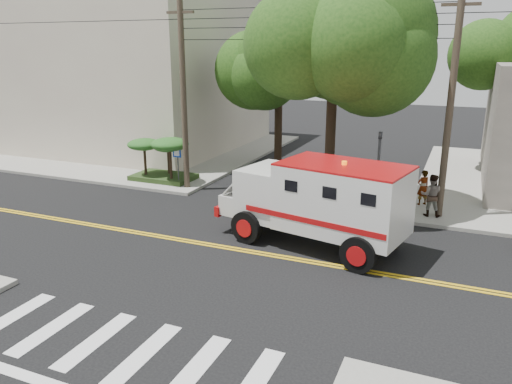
% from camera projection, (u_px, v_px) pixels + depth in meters
% --- Properties ---
extents(ground, '(100.00, 100.00, 0.00)m').
position_uv_depth(ground, '(238.00, 250.00, 17.62)').
color(ground, black).
rests_on(ground, ground).
extents(sidewalk_nw, '(17.00, 17.00, 0.15)m').
position_uv_depth(sidewalk_nw, '(144.00, 149.00, 34.59)').
color(sidewalk_nw, gray).
rests_on(sidewalk_nw, ground).
extents(building_left, '(16.00, 14.00, 10.00)m').
position_uv_depth(building_left, '(128.00, 72.00, 35.24)').
color(building_left, '#C0B09E').
rests_on(building_left, sidewalk_nw).
extents(utility_pole_left, '(0.28, 0.28, 9.00)m').
position_uv_depth(utility_pole_left, '(184.00, 99.00, 23.76)').
color(utility_pole_left, '#382D23').
rests_on(utility_pole_left, ground).
extents(utility_pole_right, '(0.28, 0.28, 9.00)m').
position_uv_depth(utility_pole_right, '(450.00, 110.00, 19.48)').
color(utility_pole_right, '#382D23').
rests_on(utility_pole_right, ground).
extents(tree_main, '(6.08, 5.70, 9.85)m').
position_uv_depth(tree_main, '(343.00, 39.00, 20.36)').
color(tree_main, black).
rests_on(tree_main, ground).
extents(tree_left, '(4.48, 4.20, 7.70)m').
position_uv_depth(tree_left, '(283.00, 69.00, 27.43)').
color(tree_left, black).
rests_on(tree_left, ground).
extents(tree_right, '(4.80, 4.50, 8.20)m').
position_uv_depth(tree_right, '(512.00, 62.00, 26.54)').
color(tree_right, black).
rests_on(tree_right, ground).
extents(traffic_signal, '(0.15, 0.18, 3.60)m').
position_uv_depth(traffic_signal, '(378.00, 165.00, 20.52)').
color(traffic_signal, '#3F3F42').
rests_on(traffic_signal, ground).
extents(accessibility_sign, '(0.45, 0.10, 2.02)m').
position_uv_depth(accessibility_sign, '(178.00, 161.00, 25.02)').
color(accessibility_sign, '#3F3F42').
rests_on(accessibility_sign, ground).
extents(palm_planter, '(3.52, 2.63, 2.36)m').
position_uv_depth(palm_planter, '(161.00, 152.00, 25.80)').
color(palm_planter, '#1E3314').
rests_on(palm_planter, sidewalk_nw).
extents(armored_truck, '(7.19, 3.86, 3.11)m').
position_uv_depth(armored_truck, '(319.00, 199.00, 17.50)').
color(armored_truck, silver).
rests_on(armored_truck, ground).
extents(pedestrian_a, '(0.68, 0.66, 1.58)m').
position_uv_depth(pedestrian_a, '(423.00, 187.00, 21.95)').
color(pedestrian_a, gray).
rests_on(pedestrian_a, sidewalk_ne).
extents(pedestrian_b, '(0.88, 0.70, 1.77)m').
position_uv_depth(pedestrian_b, '(431.00, 195.00, 20.45)').
color(pedestrian_b, gray).
rests_on(pedestrian_b, sidewalk_ne).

